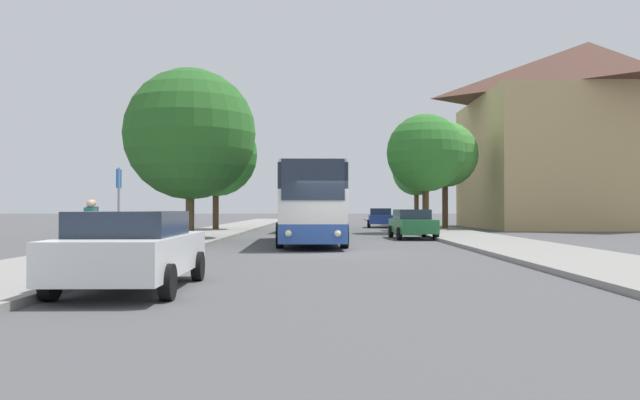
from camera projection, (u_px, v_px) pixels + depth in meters
name	position (u px, v px, depth m)	size (l,w,h in m)	color
ground_plane	(333.00, 253.00, 21.17)	(300.00, 300.00, 0.00)	#4C4C4F
sidewalk_left	(127.00, 251.00, 21.21)	(4.00, 120.00, 0.15)	gray
sidewalk_right	(539.00, 251.00, 21.13)	(4.00, 120.00, 0.15)	gray
building_right_background	(589.00, 135.00, 48.18)	(17.41, 14.74, 14.44)	tan
bus_front	(311.00, 203.00, 27.01)	(3.00, 10.74, 3.29)	#2D519E
bus_middle	(314.00, 204.00, 42.87)	(2.95, 11.92, 3.35)	silver
parked_car_left_curb	(133.00, 248.00, 11.74)	(2.23, 4.67, 1.48)	silver
parked_car_right_near	(412.00, 223.00, 31.32)	(2.10, 4.47, 1.47)	#236B38
parked_car_right_far	(380.00, 218.00, 49.42)	(2.19, 4.11, 1.52)	#233D9E
bus_stop_sign	(119.00, 200.00, 19.78)	(0.08, 0.45, 2.68)	gray
pedestrian_waiting_near	(90.00, 228.00, 17.94)	(0.36, 0.36, 1.62)	#23232D
pedestrian_waiting_far	(92.00, 227.00, 18.67)	(0.36, 0.36, 1.65)	#23232D
tree_left_near	(190.00, 134.00, 29.18)	(6.14, 6.14, 7.93)	brown
tree_left_far	(216.00, 155.00, 41.20)	(5.49, 5.49, 7.66)	#47331E
tree_right_near	(445.00, 155.00, 43.07)	(4.55, 4.55, 7.38)	#47331E
tree_right_mid	(416.00, 172.00, 54.16)	(4.19, 4.19, 6.67)	#513D23
tree_right_far	(426.00, 153.00, 38.25)	(4.78, 4.78, 7.18)	#47331E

